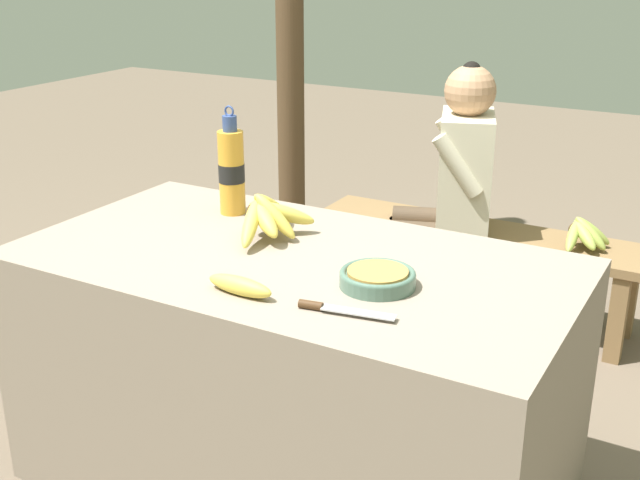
# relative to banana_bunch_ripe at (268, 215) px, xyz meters

# --- Properties ---
(ground_plane) EXTENTS (12.00, 12.00, 0.00)m
(ground_plane) POSITION_rel_banana_bunch_ripe_xyz_m (0.13, -0.09, -0.77)
(ground_plane) COLOR brown
(market_counter) EXTENTS (1.46, 0.78, 0.70)m
(market_counter) POSITION_rel_banana_bunch_ripe_xyz_m (0.13, -0.09, -0.42)
(market_counter) COLOR gray
(market_counter) RESTS_ON ground_plane
(banana_bunch_ripe) EXTENTS (0.18, 0.30, 0.14)m
(banana_bunch_ripe) POSITION_rel_banana_bunch_ripe_xyz_m (0.00, 0.00, 0.00)
(banana_bunch_ripe) COLOR #4C381E
(banana_bunch_ripe) RESTS_ON market_counter
(serving_bowl) EXTENTS (0.18, 0.18, 0.04)m
(serving_bowl) POSITION_rel_banana_bunch_ripe_xyz_m (0.41, -0.15, -0.04)
(serving_bowl) COLOR #4C6B5B
(serving_bowl) RESTS_ON market_counter
(water_bottle) EXTENTS (0.08, 0.08, 0.33)m
(water_bottle) POSITION_rel_banana_bunch_ripe_xyz_m (-0.21, 0.13, 0.07)
(water_bottle) COLOR gold
(water_bottle) RESTS_ON market_counter
(loose_banana_front) EXTENTS (0.18, 0.05, 0.04)m
(loose_banana_front) POSITION_rel_banana_bunch_ripe_xyz_m (0.15, -0.35, -0.04)
(loose_banana_front) COLOR #E0C64C
(loose_banana_front) RESTS_ON market_counter
(knife) EXTENTS (0.22, 0.06, 0.02)m
(knife) POSITION_rel_banana_bunch_ripe_xyz_m (0.38, -0.33, -0.06)
(knife) COLOR #BCBCC1
(knife) RESTS_ON market_counter
(wooden_bench) EXTENTS (1.37, 0.32, 0.38)m
(wooden_bench) POSITION_rel_banana_bunch_ripe_xyz_m (0.21, 1.23, -0.45)
(wooden_bench) COLOR brown
(wooden_bench) RESTS_ON ground_plane
(seated_vendor) EXTENTS (0.47, 0.43, 1.05)m
(seated_vendor) POSITION_rel_banana_bunch_ripe_xyz_m (0.11, 1.18, -0.17)
(seated_vendor) COLOR #473828
(seated_vendor) RESTS_ON ground_plane
(banana_bunch_green) EXTENTS (0.17, 0.28, 0.13)m
(banana_bunch_green) POSITION_rel_banana_bunch_ripe_xyz_m (0.62, 1.22, -0.33)
(banana_bunch_green) COLOR #4C381E
(banana_bunch_green) RESTS_ON wooden_bench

